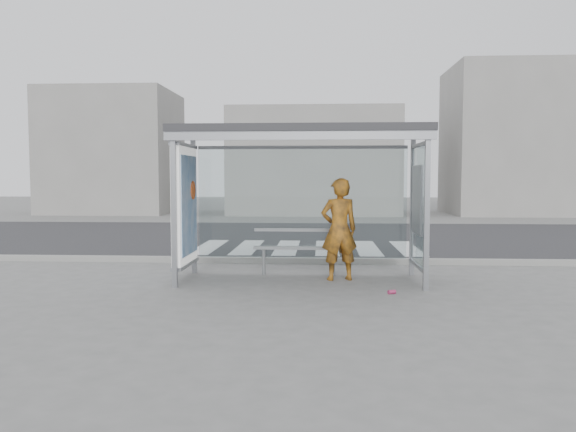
% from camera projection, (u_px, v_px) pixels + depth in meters
% --- Properties ---
extents(ground, '(80.00, 80.00, 0.00)m').
position_uv_depth(ground, '(300.00, 281.00, 9.64)').
color(ground, '#60605E').
rests_on(ground, ground).
extents(road, '(30.00, 10.00, 0.01)m').
position_uv_depth(road, '(309.00, 237.00, 16.61)').
color(road, '#262629').
rests_on(road, ground).
extents(curb, '(30.00, 0.18, 0.12)m').
position_uv_depth(curb, '(304.00, 261.00, 11.57)').
color(curb, gray).
rests_on(curb, ground).
extents(crosswalk, '(5.55, 3.00, 0.00)m').
position_uv_depth(crosswalk, '(307.00, 248.00, 14.12)').
color(crosswalk, silver).
rests_on(crosswalk, ground).
extents(bus_shelter, '(4.25, 1.65, 2.62)m').
position_uv_depth(bus_shelter, '(279.00, 165.00, 9.58)').
color(bus_shelter, gray).
rests_on(bus_shelter, ground).
extents(building_left, '(6.00, 5.00, 6.00)m').
position_uv_depth(building_left, '(113.00, 152.00, 27.94)').
color(building_left, gray).
rests_on(building_left, ground).
extents(building_center, '(8.00, 5.00, 5.00)m').
position_uv_depth(building_center, '(314.00, 162.00, 27.39)').
color(building_center, gray).
rests_on(building_center, ground).
extents(building_right, '(5.00, 5.00, 7.00)m').
position_uv_depth(building_right, '(502.00, 141.00, 26.79)').
color(building_right, gray).
rests_on(building_right, ground).
extents(person, '(0.73, 0.57, 1.76)m').
position_uv_depth(person, '(339.00, 229.00, 9.66)').
color(person, '#D74F14').
rests_on(person, ground).
extents(bench, '(1.63, 0.21, 0.84)m').
position_uv_depth(bench, '(299.00, 247.00, 10.19)').
color(bench, gray).
rests_on(bench, ground).
extents(soda_can, '(0.13, 0.11, 0.07)m').
position_uv_depth(soda_can, '(392.00, 292.00, 8.55)').
color(soda_can, '#F14785').
rests_on(soda_can, ground).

